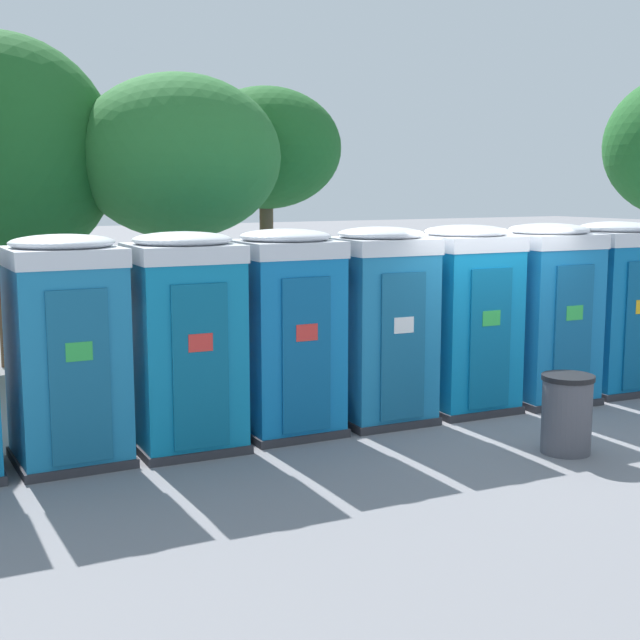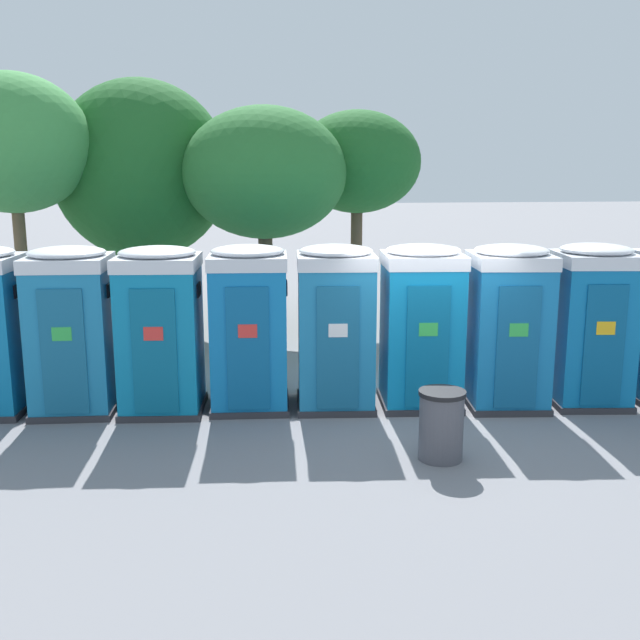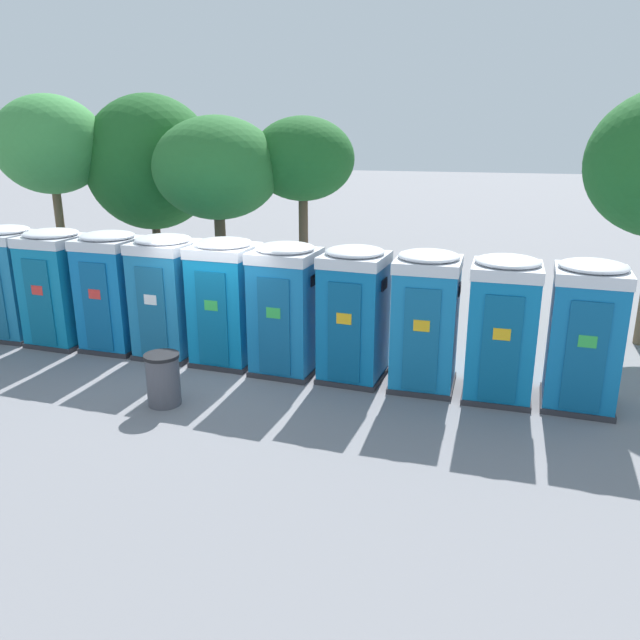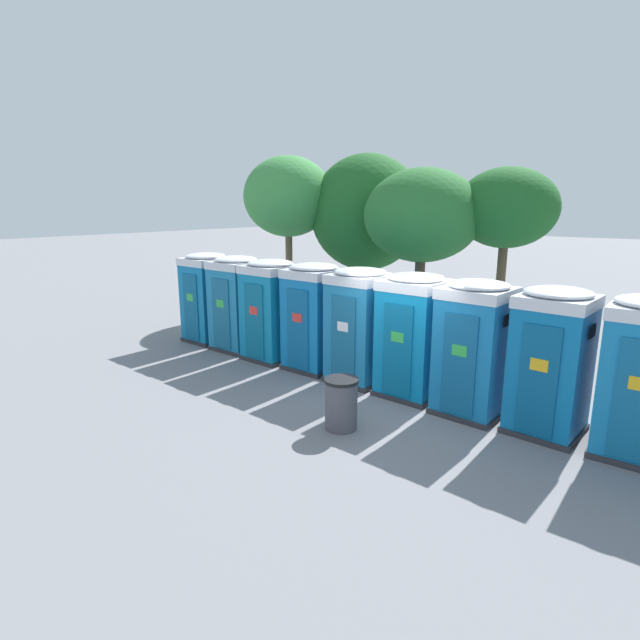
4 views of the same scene
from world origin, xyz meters
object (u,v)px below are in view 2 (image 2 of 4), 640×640
portapotty_1 (72,330)px  street_tree_2 (357,163)px  portapotty_4 (336,326)px  portapotty_5 (421,325)px  street_tree_3 (12,144)px  portapotty_6 (508,326)px  portapotty_3 (249,327)px  portapotty_7 (591,324)px  trash_can (441,425)px  street_tree_4 (264,173)px  street_tree_1 (141,170)px  portapotty_2 (161,329)px

portapotty_1 → street_tree_2: 8.08m
portapotty_4 → portapotty_5: (1.33, -0.08, -0.00)m
portapotty_5 → street_tree_3: (-7.22, 4.71, 2.83)m
portapotty_1 → portapotty_6: 6.66m
portapotty_3 → portapotty_7: 5.33m
portapotty_4 → street_tree_3: size_ratio=0.46×
portapotty_3 → portapotty_4: size_ratio=1.00×
trash_can → portapotty_3: bearing=135.3°
portapotty_6 → street_tree_3: size_ratio=0.46×
portapotty_5 → portapotty_6: 1.33m
portapotty_6 → street_tree_2: street_tree_2 is taller
portapotty_6 → street_tree_4: bearing=124.8°
street_tree_2 → trash_can: bearing=-91.1°
portapotty_4 → street_tree_1: size_ratio=0.46×
portapotty_4 → street_tree_3: 8.01m
portapotty_1 → trash_can: bearing=-26.0°
portapotty_5 → street_tree_2: size_ratio=0.52×
portapotty_2 → street_tree_1: street_tree_1 is taller
portapotty_6 → street_tree_3: street_tree_3 is taller
street_tree_3 → street_tree_4: bearing=2.5°
portapotty_3 → portapotty_7: bearing=-4.0°
street_tree_1 → street_tree_4: (2.68, -1.24, -0.05)m
street_tree_2 → portapotty_1: bearing=-132.7°
portapotty_4 → portapotty_7: bearing=-3.9°
street_tree_1 → trash_can: bearing=-60.9°
street_tree_1 → street_tree_4: 2.96m
portapotty_4 → street_tree_1: (-3.58, 6.09, 2.30)m
portapotty_3 → trash_can: (2.41, -2.38, -0.82)m
portapotty_5 → portapotty_7: (2.66, -0.19, 0.00)m
portapotty_1 → portapotty_2: (1.33, -0.12, -0.00)m
portapotty_5 → portapotty_1: bearing=177.1°
portapotty_5 → portapotty_3: bearing=176.2°
street_tree_2 → trash_can: size_ratio=5.36×
street_tree_1 → street_tree_3: size_ratio=1.01×
portapotty_3 → street_tree_1: 6.80m
portapotty_4 → street_tree_2: size_ratio=0.52×
portapotty_5 → street_tree_1: (-4.91, 6.17, 2.30)m
portapotty_1 → street_tree_4: (3.09, 4.65, 2.25)m
portapotty_7 → street_tree_1: bearing=139.9°
portapotty_2 → portapotty_6: (5.32, -0.33, 0.00)m
street_tree_4 → trash_can: (1.97, -7.12, -3.07)m
portapotty_3 → street_tree_3: size_ratio=0.46×
portapotty_3 → portapotty_5: (2.66, -0.18, -0.00)m
portapotty_7 → street_tree_2: size_ratio=0.52×
street_tree_3 → portapotty_4: bearing=-38.2°
street_tree_1 → trash_can: size_ratio=6.08×
portapotty_4 → portapotty_6: size_ratio=1.00×
portapotty_6 → street_tree_1: size_ratio=0.46×
street_tree_3 → trash_can: (6.96, -6.91, -3.65)m
portapotty_6 → street_tree_4: street_tree_4 is taller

